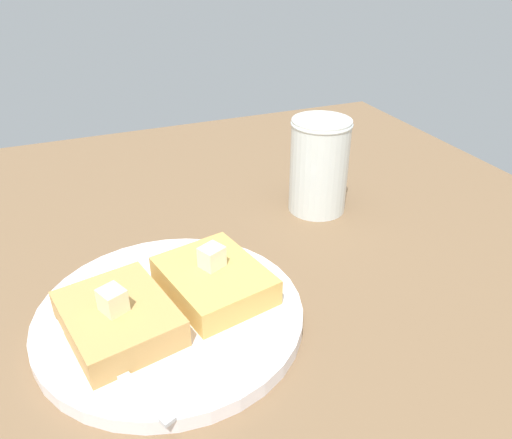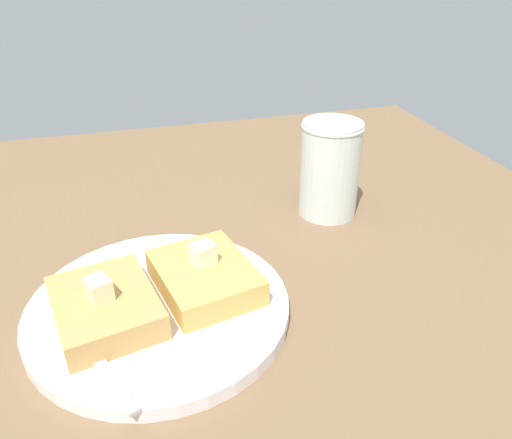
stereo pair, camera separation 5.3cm
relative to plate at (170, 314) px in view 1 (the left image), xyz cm
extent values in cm
cube|color=brown|center=(-2.00, -3.87, -2.09)|extent=(111.90, 111.90, 2.58)
cylinder|color=white|center=(0.00, 0.00, -0.11)|extent=(23.92, 23.92, 1.39)
torus|color=#513D1F|center=(0.00, 0.00, 0.19)|extent=(23.92, 23.92, 0.80)
cube|color=tan|center=(-4.55, -1.00, 1.86)|extent=(10.25, 11.83, 2.54)
cube|color=gold|center=(4.55, 1.00, 1.86)|extent=(10.25, 11.83, 2.54)
cube|color=#F4E8B3|center=(-4.75, -1.38, 4.14)|extent=(2.49, 2.59, 2.02)
cube|color=#F9EBC6|center=(4.61, 1.51, 4.14)|extent=(2.61, 2.51, 2.02)
cube|color=silver|center=(-4.79, -7.34, 0.77)|extent=(4.71, 9.57, 0.36)
cube|color=silver|center=(-7.27, -1.44, 0.77)|extent=(3.11, 3.43, 0.36)
cube|color=silver|center=(-9.20, 1.00, 0.77)|extent=(1.54, 3.07, 0.36)
cube|color=silver|center=(-8.69, 1.22, 0.77)|extent=(1.54, 3.07, 0.36)
cube|color=silver|center=(-8.18, 1.43, 0.77)|extent=(1.54, 3.07, 0.36)
cube|color=silver|center=(-7.68, 1.64, 0.77)|extent=(1.54, 3.07, 0.36)
cylinder|color=#421E0A|center=(22.53, 14.09, 2.70)|extent=(6.59, 6.59, 7.00)
cylinder|color=silver|center=(22.53, 14.09, 5.09)|extent=(7.17, 7.17, 11.78)
torus|color=silver|center=(22.53, 14.09, 10.52)|extent=(7.38, 7.38, 0.50)
camera|label=1|loc=(-6.05, -35.12, 29.89)|focal=35.00mm
camera|label=2|loc=(-1.08, -36.83, 29.89)|focal=35.00mm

